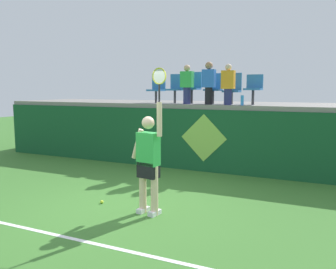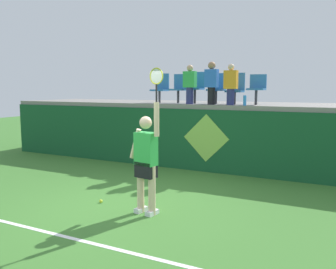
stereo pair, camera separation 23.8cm
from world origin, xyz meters
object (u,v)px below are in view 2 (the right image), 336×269
stadium_chair_5 (257,87)px  spectator_0 (190,84)px  spectator_2 (212,82)px  water_bottle (245,100)px  stadium_chair_0 (161,87)px  tennis_player (146,159)px  spectator_1 (231,84)px  stadium_chair_1 (179,87)px  stadium_chair_2 (196,86)px  stadium_chair_4 (236,88)px  stadium_chair_3 (217,87)px  tennis_ball (101,201)px

stadium_chair_5 → spectator_0: spectator_0 is taller
stadium_chair_5 → spectator_2: (-1.11, -0.44, 0.14)m
water_bottle → stadium_chair_0: (-2.74, 0.61, 0.34)m
tennis_player → spectator_1: size_ratio=2.40×
stadium_chair_1 → stadium_chair_2: size_ratio=0.95×
stadium_chair_1 → spectator_2: spectator_2 is taller
stadium_chair_4 → spectator_1: 0.46m
stadium_chair_1 → stadium_chair_5: 2.27m
tennis_player → stadium_chair_2: (-0.85, 4.26, 1.31)m
stadium_chair_1 → stadium_chair_3: bearing=0.0°
spectator_0 → spectator_1: 1.17m
stadium_chair_2 → spectator_2: (0.63, -0.45, 0.10)m
stadium_chair_3 → water_bottle: bearing=-32.3°
stadium_chair_5 → stadium_chair_2: bearing=179.7°
water_bottle → spectator_0: spectator_0 is taller
stadium_chair_1 → spectator_1: size_ratio=0.80×
stadium_chair_4 → stadium_chair_5: 0.58m
spectator_1 → stadium_chair_1: bearing=165.2°
stadium_chair_3 → stadium_chair_0: bearing=179.9°
spectator_0 → spectator_2: spectator_2 is taller
stadium_chair_4 → spectator_0: 1.25m
spectator_1 → tennis_player: bearing=-94.8°
water_bottle → stadium_chair_3: stadium_chair_3 is taller
stadium_chair_1 → stadium_chair_3: stadium_chair_3 is taller
water_bottle → stadium_chair_2: bearing=159.1°
stadium_chair_0 → stadium_chair_2: size_ratio=0.97×
tennis_ball → spectator_1: 4.58m
spectator_0 → spectator_2: size_ratio=0.94×
stadium_chair_1 → spectator_2: (1.16, -0.44, 0.13)m
stadium_chair_2 → stadium_chair_5: size_ratio=1.12×
tennis_ball → stadium_chair_4: (1.41, 4.16, 2.20)m
stadium_chair_4 → spectator_2: size_ratio=0.75×
stadium_chair_5 → spectator_0: bearing=-166.1°
tennis_player → stadium_chair_0: 4.88m
stadium_chair_2 → stadium_chair_3: size_ratio=1.06×
stadium_chair_2 → spectator_1: size_ratio=0.85×
stadium_chair_4 → spectator_0: bearing=-159.1°
spectator_2 → water_bottle: bearing=-9.5°
tennis_ball → tennis_player: bearing=-5.5°
tennis_ball → stadium_chair_5: size_ratio=0.08×
stadium_chair_3 → spectator_1: (0.53, -0.45, 0.08)m
stadium_chair_0 → spectator_0: spectator_0 is taller
spectator_0 → spectator_1: (1.17, -0.01, -0.01)m
tennis_ball → stadium_chair_3: (0.88, 4.16, 2.22)m
stadium_chair_5 → stadium_chair_1: bearing=179.8°
stadium_chair_2 → stadium_chair_0: bearing=179.9°
tennis_player → stadium_chair_5: size_ratio=3.18×
stadium_chair_4 → spectator_0: size_ratio=0.80×
stadium_chair_2 → stadium_chair_3: bearing=-0.1°
spectator_1 → water_bottle: bearing=-20.1°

